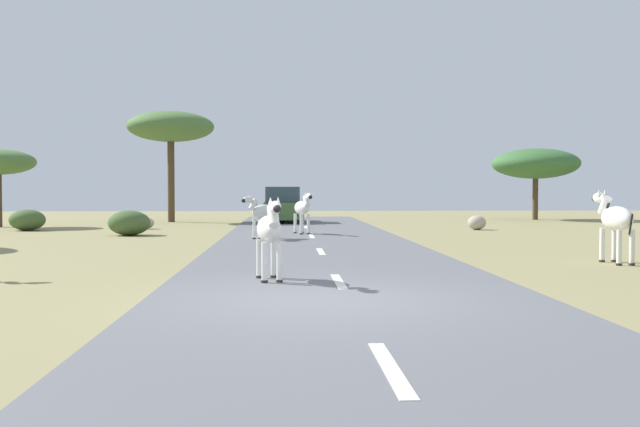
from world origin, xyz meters
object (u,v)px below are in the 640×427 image
at_px(tree_3, 171,128).
at_px(tree_4, 536,164).
at_px(zebra_3, 262,213).
at_px(zebra_4, 303,208).
at_px(car_0, 282,206).
at_px(rock_1, 477,223).
at_px(zebra_0, 270,231).
at_px(bush_1, 27,220).
at_px(rock_0, 145,223).
at_px(zebra_1, 615,219).
at_px(bush_0, 129,223).

bearing_deg(tree_3, tree_4, 5.32).
distance_m(zebra_3, zebra_4, 2.92).
bearing_deg(car_0, zebra_4, -86.18).
bearing_deg(rock_1, zebra_0, -116.51).
distance_m(bush_1, rock_0, 4.60).
bearing_deg(zebra_4, tree_4, -153.03).
distance_m(tree_3, rock_1, 16.39).
bearing_deg(tree_4, rock_0, -157.08).
bearing_deg(tree_3, zebra_0, -77.20).
xyz_separation_m(zebra_3, rock_1, (8.63, 5.73, -0.62)).
height_order(zebra_0, tree_3, tree_3).
relative_size(zebra_3, car_0, 0.33).
bearing_deg(tree_4, rock_1, -121.44).
height_order(zebra_1, bush_0, zebra_1).
xyz_separation_m(bush_1, rock_0, (4.50, 0.95, -0.18)).
bearing_deg(tree_3, bush_1, -121.70).
bearing_deg(bush_0, zebra_0, -68.43).
relative_size(zebra_0, zebra_4, 0.98).
relative_size(zebra_0, bush_0, 1.03).
bearing_deg(zebra_3, car_0, -47.85).
height_order(tree_4, rock_1, tree_4).
bearing_deg(car_0, zebra_1, -69.90).
bearing_deg(rock_1, zebra_4, -156.50).
bearing_deg(rock_1, tree_4, 58.56).
relative_size(zebra_1, bush_0, 1.16).
relative_size(tree_3, bush_1, 3.96).
bearing_deg(zebra_1, bush_1, 139.39).
bearing_deg(zebra_0, zebra_4, -103.52).
distance_m(zebra_1, rock_0, 19.76).
distance_m(bush_0, rock_0, 4.27).
relative_size(bush_0, bush_1, 1.06).
xyz_separation_m(zebra_0, rock_0, (-5.60, 17.73, -0.68)).
distance_m(tree_3, rock_0, 7.94).
relative_size(zebra_3, zebra_4, 0.91).
relative_size(car_0, rock_1, 5.85).
xyz_separation_m(zebra_4, tree_3, (-6.42, 10.98, 3.85)).
xyz_separation_m(zebra_1, zebra_3, (-8.09, 7.59, -0.08)).
bearing_deg(rock_0, rock_1, -5.54).
bearing_deg(zebra_0, bush_0, -77.98).
bearing_deg(zebra_3, zebra_4, -72.97).
bearing_deg(rock_0, tree_4, 22.92).
height_order(zebra_0, tree_4, tree_4).
bearing_deg(bush_0, bush_1, 145.28).
xyz_separation_m(zebra_0, tree_3, (-5.50, 24.22, 3.88)).
xyz_separation_m(tree_4, rock_0, (-19.67, -8.32, -2.83)).
distance_m(zebra_3, tree_3, 14.99).
bearing_deg(zebra_0, rock_0, -82.02).
relative_size(zebra_4, rock_0, 2.02).
distance_m(zebra_4, rock_1, 7.94).
bearing_deg(rock_0, zebra_3, -53.96).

